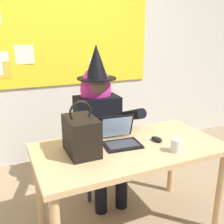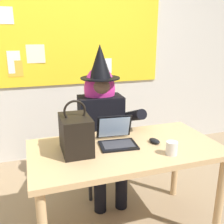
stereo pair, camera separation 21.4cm
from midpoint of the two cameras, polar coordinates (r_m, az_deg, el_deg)
name	(u,v)px [view 1 (the left image)]	position (r m, az deg, el deg)	size (l,w,h in m)	color
wall_back_bulletin	(55,48)	(3.26, -14.39, 13.52)	(6.55, 1.79, 2.75)	beige
desk_main	(130,157)	(1.97, 0.84, -10.07)	(1.42, 0.74, 0.75)	tan
chair_at_desk	(95,140)	(2.65, -6.01, -6.23)	(0.42, 0.42, 0.91)	black
person_costumed	(99,116)	(2.44, -5.37, -1.01)	(0.61, 0.66, 1.47)	black
laptop	(120,137)	(1.96, -1.37, -5.73)	(0.30, 0.29, 0.21)	black
computer_mouse	(157,139)	(2.02, 6.92, -6.05)	(0.06, 0.10, 0.03)	black
handbag	(81,135)	(1.80, -10.25, -5.14)	(0.20, 0.30, 0.38)	black
coffee_mug	(176,145)	(1.86, 10.92, -7.38)	(0.08, 0.08, 0.10)	silver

